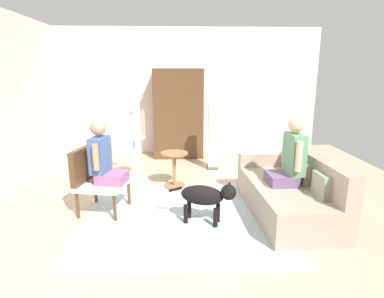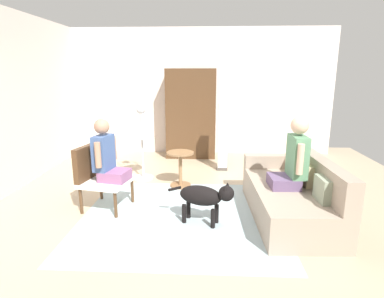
{
  "view_description": "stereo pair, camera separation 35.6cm",
  "coord_description": "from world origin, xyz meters",
  "views": [
    {
      "loc": [
        -0.08,
        -4.07,
        1.87
      ],
      "look_at": [
        0.08,
        -0.16,
        0.91
      ],
      "focal_mm": 29.4,
      "sensor_mm": 36.0,
      "label": 1
    },
    {
      "loc": [
        0.28,
        -4.07,
        1.87
      ],
      "look_at": [
        0.08,
        -0.16,
        0.91
      ],
      "focal_mm": 29.4,
      "sensor_mm": 36.0,
      "label": 2
    }
  ],
  "objects": [
    {
      "name": "person_on_couch",
      "position": [
        1.37,
        -0.17,
        0.81
      ],
      "size": [
        0.45,
        0.54,
        0.92
      ],
      "color": "#604B6E"
    },
    {
      "name": "area_rug",
      "position": [
        -0.07,
        -0.22,
        0.0
      ],
      "size": [
        2.6,
        2.48,
        0.01
      ],
      "primitive_type": "cube",
      "color": "#9EB2B7",
      "rests_on": "ground"
    },
    {
      "name": "dog",
      "position": [
        0.25,
        -0.41,
        0.37
      ],
      "size": [
        0.84,
        0.41,
        0.57
      ],
      "color": "black",
      "rests_on": "ground"
    },
    {
      "name": "armchair",
      "position": [
        -1.24,
        0.03,
        0.51
      ],
      "size": [
        0.72,
        0.73,
        0.89
      ],
      "color": "#4C331E",
      "rests_on": "ground"
    },
    {
      "name": "column_lamp",
      "position": [
        0.57,
        1.9,
        0.64
      ],
      "size": [
        0.2,
        0.2,
        1.3
      ],
      "color": "#4C4742",
      "rests_on": "ground"
    },
    {
      "name": "couch",
      "position": [
        1.4,
        -0.14,
        0.29
      ],
      "size": [
        0.98,
        1.89,
        0.81
      ],
      "color": "gray",
      "rests_on": "ground"
    },
    {
      "name": "round_end_table",
      "position": [
        -0.17,
        0.92,
        0.33
      ],
      "size": [
        0.45,
        0.45,
        0.59
      ],
      "color": "olive",
      "rests_on": "ground"
    },
    {
      "name": "back_wall",
      "position": [
        0.0,
        3.31,
        1.42
      ],
      "size": [
        6.24,
        0.12,
        2.85
      ],
      "primitive_type": "cube",
      "color": "silver",
      "rests_on": "ground"
    },
    {
      "name": "bird_cage_stand",
      "position": [
        -0.87,
        1.28,
        0.68
      ],
      "size": [
        0.4,
        0.4,
        1.33
      ],
      "color": "silver",
      "rests_on": "ground"
    },
    {
      "name": "person_on_armchair",
      "position": [
        -1.09,
        0.0,
        0.77
      ],
      "size": [
        0.48,
        0.49,
        0.85
      ],
      "color": "#8B557F"
    },
    {
      "name": "ground_plane",
      "position": [
        0.0,
        0.0,
        0.0
      ],
      "size": [
        7.81,
        7.81,
        0.0
      ],
      "primitive_type": "plane",
      "color": "tan"
    },
    {
      "name": "armoire_cabinet",
      "position": [
        -0.1,
        2.9,
        0.97
      ],
      "size": [
        1.08,
        0.56,
        1.95
      ],
      "primitive_type": "cube",
      "color": "#4C331E",
      "rests_on": "ground"
    }
  ]
}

